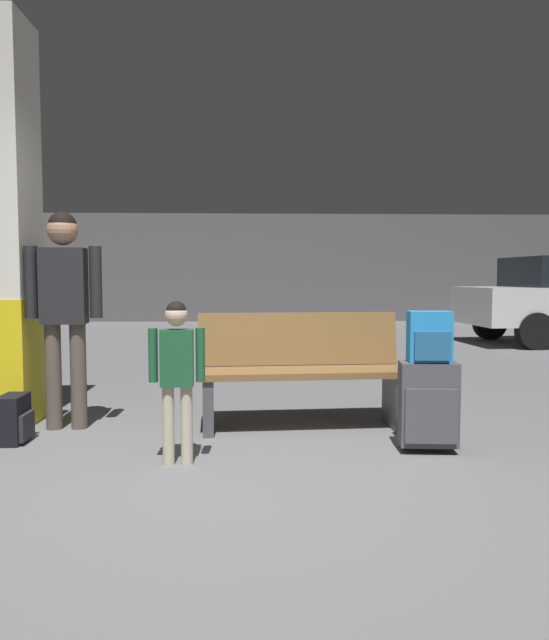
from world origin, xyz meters
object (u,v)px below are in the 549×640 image
object	(u,v)px
child	(177,365)
backpack_dark_floor	(14,419)
backpack_bright	(430,337)
adult	(64,296)
bench	(301,371)
suitcase	(428,404)

from	to	relation	value
child	backpack_dark_floor	world-z (taller)	child
backpack_bright	adult	distance (m)	2.72
backpack_bright	bench	bearing A→B (deg)	137.85
child	suitcase	bearing A→B (deg)	7.40
adult	backpack_dark_floor	distance (m)	0.98
child	adult	distance (m)	1.41
child	backpack_dark_floor	size ratio (longest dim) A/B	3.01
bench	adult	world-z (taller)	adult
backpack_bright	backpack_dark_floor	xyz separation A→B (m)	(-2.85, 0.34, -0.60)
adult	backpack_dark_floor	world-z (taller)	adult
suitcase	backpack_bright	size ratio (longest dim) A/B	1.78
bench	backpack_dark_floor	bearing A→B (deg)	-169.54
suitcase	backpack_bright	distance (m)	0.45
child	backpack_dark_floor	distance (m)	1.41
child	bench	bearing A→B (deg)	47.51
suitcase	backpack_dark_floor	distance (m)	2.88
backpack_bright	child	distance (m)	1.66
backpack_dark_floor	suitcase	bearing A→B (deg)	-6.70
bench	backpack_bright	xyz separation A→B (m)	(0.79, -0.72, 0.33)
child	adult	world-z (taller)	adult
suitcase	adult	world-z (taller)	adult
suitcase	bench	bearing A→B (deg)	137.87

